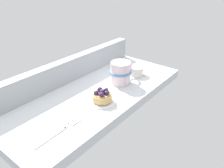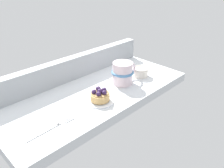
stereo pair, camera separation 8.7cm
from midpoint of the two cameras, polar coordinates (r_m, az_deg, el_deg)
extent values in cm
cube|color=silver|center=(90.65, -1.41, -2.67)|extent=(79.40, 34.70, 3.70)
cube|color=#9EA3A8|center=(98.10, -7.67, 3.94)|extent=(77.81, 4.06, 9.70)
cylinder|color=silver|center=(82.44, 0.00, -4.24)|extent=(10.48, 10.48, 0.72)
cylinder|color=silver|center=(82.54, 0.00, -4.35)|extent=(5.77, 5.77, 0.36)
cylinder|color=tan|center=(81.59, 0.00, -3.27)|extent=(7.04, 7.04, 2.53)
cylinder|color=#AB854F|center=(80.87, 0.00, -2.41)|extent=(6.19, 6.19, 0.30)
sphere|color=#331E47|center=(80.47, 0.00, -1.91)|extent=(1.93, 1.93, 1.93)
sphere|color=#331E47|center=(81.60, 1.06, -1.58)|extent=(1.83, 1.83, 1.83)
sphere|color=#331E47|center=(82.21, -0.47, -1.28)|extent=(1.87, 1.87, 1.87)
sphere|color=#331E47|center=(80.42, -1.52, -2.10)|extent=(1.83, 1.83, 1.83)
sphere|color=#331E47|center=(78.96, -0.25, -2.63)|extent=(1.81, 1.81, 1.81)
sphere|color=#331E47|center=(79.76, 1.17, -2.29)|extent=(1.77, 1.77, 1.77)
cylinder|color=silver|center=(93.35, 5.36, 2.67)|extent=(8.24, 8.24, 9.33)
torus|color=#4C7FB2|center=(93.16, 5.37, 2.93)|extent=(9.41, 9.41, 1.12)
torus|color=silver|center=(96.96, 7.28, 3.56)|extent=(6.17, 0.94, 6.17)
cube|color=silver|center=(69.93, -13.67, -11.91)|extent=(11.50, 1.04, 0.60)
cube|color=silver|center=(72.33, -9.89, -9.94)|extent=(1.22, 0.60, 0.60)
cube|color=silver|center=(73.27, -7.18, -9.15)|extent=(3.51, 0.35, 0.60)
cube|color=silver|center=(73.74, -7.55, -8.91)|extent=(3.51, 0.35, 0.60)
cube|color=silver|center=(74.21, -7.92, -8.67)|extent=(3.51, 0.35, 0.60)
cube|color=silver|center=(74.69, -8.28, -8.43)|extent=(3.51, 0.35, 0.60)
cylinder|color=silver|center=(102.07, 9.64, 2.90)|extent=(6.60, 6.60, 3.64)
torus|color=beige|center=(101.33, 9.72, 3.83)|extent=(7.07, 7.07, 0.60)
camera|label=1|loc=(0.04, -87.14, 1.50)|focal=36.20mm
camera|label=2|loc=(0.04, 92.86, -1.50)|focal=36.20mm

